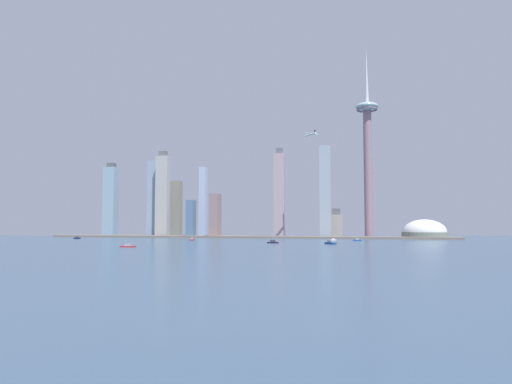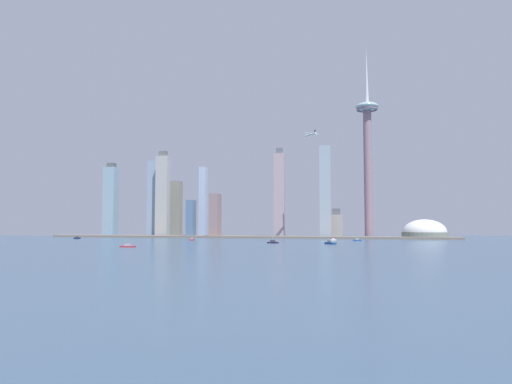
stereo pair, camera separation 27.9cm
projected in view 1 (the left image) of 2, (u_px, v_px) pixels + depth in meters
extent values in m
plane|color=#374F68|center=(130.00, 252.00, 412.26)|extent=(6000.00, 6000.00, 0.00)
cube|color=#72675D|center=(242.00, 237.00, 827.79)|extent=(735.94, 40.99, 3.60)
cylinder|color=gray|center=(368.00, 172.00, 829.14)|extent=(14.78, 14.78, 236.92)
ellipsoid|color=#94ADB6|center=(367.00, 107.00, 837.18)|extent=(40.79, 40.79, 15.25)
torus|color=gray|center=(367.00, 110.00, 836.82)|extent=(37.73, 37.73, 3.05)
cone|color=silver|center=(366.00, 75.00, 841.17)|extent=(7.39, 7.39, 102.41)
cylinder|color=slate|center=(425.00, 235.00, 788.33)|extent=(75.68, 75.68, 11.26)
ellipsoid|color=silver|center=(425.00, 232.00, 788.71)|extent=(71.89, 71.89, 43.01)
cube|color=#8CA1B8|center=(154.00, 199.00, 932.56)|extent=(20.34, 24.27, 151.61)
cube|color=#97A7B4|center=(325.00, 192.00, 842.27)|extent=(19.93, 22.78, 167.05)
cube|color=slate|center=(191.00, 219.00, 851.67)|extent=(13.99, 19.49, 68.79)
cube|color=#ABA9A3|center=(163.00, 196.00, 905.23)|extent=(24.69, 15.98, 157.86)
cube|color=#5D6360|center=(163.00, 154.00, 910.92)|extent=(14.81, 9.59, 9.94)
cube|color=#88A5B5|center=(111.00, 202.00, 961.39)|extent=(24.98, 23.40, 142.57)
cube|color=#4E5657|center=(112.00, 165.00, 966.53)|extent=(14.99, 14.04, 9.04)
cube|color=gray|center=(175.00, 208.00, 980.89)|extent=(25.56, 18.69, 115.76)
cube|color=#AA949A|center=(279.00, 195.00, 931.35)|extent=(20.83, 16.96, 166.83)
cube|color=slate|center=(279.00, 151.00, 937.41)|extent=(12.50, 10.18, 11.67)
cube|color=#A59B91|center=(336.00, 226.00, 871.39)|extent=(24.14, 24.16, 41.95)
cube|color=slate|center=(336.00, 212.00, 873.22)|extent=(14.49, 14.50, 11.92)
cube|color=gray|center=(215.00, 216.00, 845.99)|extent=(16.18, 27.46, 80.04)
cube|color=#A6B8D3|center=(203.00, 202.00, 932.83)|extent=(13.55, 14.57, 139.80)
cube|color=navy|center=(357.00, 240.00, 681.39)|extent=(12.38, 5.49, 1.97)
cube|color=#98A29F|center=(357.00, 239.00, 681.53)|extent=(5.61, 3.27, 2.04)
cube|color=white|center=(333.00, 240.00, 702.49)|extent=(8.64, 3.11, 1.62)
cube|color=silver|center=(333.00, 239.00, 702.60)|extent=(3.80, 2.18, 1.71)
cube|color=#0F1539|center=(77.00, 238.00, 778.89)|extent=(11.34, 6.94, 2.01)
cube|color=#283D3E|center=(77.00, 237.00, 779.03)|extent=(5.30, 4.05, 2.03)
cube|color=navy|center=(331.00, 243.00, 576.79)|extent=(15.37, 16.20, 2.30)
cube|color=#8D919E|center=(330.00, 241.00, 576.95)|extent=(7.79, 8.06, 2.40)
cube|color=#AD242F|center=(192.00, 240.00, 704.50)|extent=(4.27, 12.20, 1.58)
cube|color=#A49BA3|center=(192.00, 239.00, 704.61)|extent=(2.92, 5.39, 1.68)
cylinder|color=silver|center=(192.00, 236.00, 704.89)|extent=(0.24, 0.24, 6.55)
cube|color=#A7252B|center=(128.00, 247.00, 504.33)|extent=(17.07, 5.87, 1.26)
cube|color=#A098B0|center=(128.00, 245.00, 504.45)|extent=(7.55, 3.99, 2.29)
cube|color=black|center=(273.00, 243.00, 607.80)|extent=(14.98, 6.53, 1.54)
cube|color=#364049|center=(273.00, 241.00, 607.94)|extent=(6.73, 4.18, 2.69)
cylinder|color=silver|center=(273.00, 238.00, 608.23)|extent=(0.24, 0.24, 5.91)
cone|color=green|center=(125.00, 240.00, 695.28)|extent=(1.59, 1.59, 2.18)
cylinder|color=white|center=(311.00, 134.00, 842.36)|extent=(23.13, 24.22, 3.46)
sphere|color=white|center=(306.00, 136.00, 855.15)|extent=(3.46, 3.46, 3.46)
cube|color=white|center=(311.00, 134.00, 842.47)|extent=(26.08, 24.94, 0.50)
cube|color=white|center=(315.00, 133.00, 831.66)|extent=(10.11, 9.76, 0.40)
cube|color=#2D333D|center=(315.00, 131.00, 831.91)|extent=(2.32, 2.42, 5.00)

